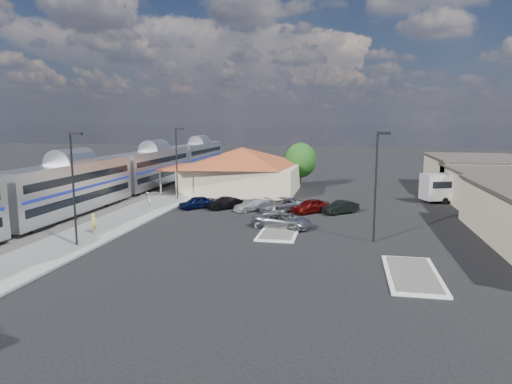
# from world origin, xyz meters

# --- Properties ---
(ground) EXTENTS (280.00, 280.00, 0.00)m
(ground) POSITION_xyz_m (0.00, 0.00, 0.00)
(ground) COLOR black
(ground) RESTS_ON ground
(railbed) EXTENTS (16.00, 100.00, 0.12)m
(railbed) POSITION_xyz_m (-21.00, 8.00, 0.06)
(railbed) COLOR #4C4944
(railbed) RESTS_ON ground
(platform) EXTENTS (5.50, 92.00, 0.18)m
(platform) POSITION_xyz_m (-12.00, 6.00, 0.09)
(platform) COLOR gray
(platform) RESTS_ON ground
(passenger_train) EXTENTS (3.00, 104.00, 5.55)m
(passenger_train) POSITION_xyz_m (-18.00, 4.56, 2.87)
(passenger_train) COLOR silver
(passenger_train) RESTS_ON ground
(freight_cars) EXTENTS (2.80, 46.00, 4.00)m
(freight_cars) POSITION_xyz_m (-24.00, 2.50, 1.93)
(freight_cars) COLOR black
(freight_cars) RESTS_ON ground
(station_depot) EXTENTS (18.35, 12.24, 6.20)m
(station_depot) POSITION_xyz_m (-4.56, 24.00, 3.13)
(station_depot) COLOR tan
(station_depot) RESTS_ON ground
(traffic_island_south) EXTENTS (3.30, 7.50, 0.21)m
(traffic_island_south) POSITION_xyz_m (4.00, 2.00, 0.10)
(traffic_island_south) COLOR silver
(traffic_island_south) RESTS_ON ground
(traffic_island_north) EXTENTS (3.30, 7.50, 0.21)m
(traffic_island_north) POSITION_xyz_m (14.00, -8.00, 0.10)
(traffic_island_north) COLOR silver
(traffic_island_north) RESTS_ON ground
(lamp_plat_s) EXTENTS (1.08, 0.25, 9.00)m
(lamp_plat_s) POSITION_xyz_m (-10.90, -6.00, 5.34)
(lamp_plat_s) COLOR black
(lamp_plat_s) RESTS_ON ground
(lamp_plat_n) EXTENTS (1.08, 0.25, 9.00)m
(lamp_plat_n) POSITION_xyz_m (-10.90, 16.00, 5.34)
(lamp_plat_n) COLOR black
(lamp_plat_n) RESTS_ON ground
(lamp_lot) EXTENTS (1.08, 0.25, 9.00)m
(lamp_lot) POSITION_xyz_m (12.10, 0.00, 5.34)
(lamp_lot) COLOR black
(lamp_lot) RESTS_ON ground
(tree_depot) EXTENTS (4.71, 4.71, 6.63)m
(tree_depot) POSITION_xyz_m (3.00, 30.00, 4.02)
(tree_depot) COLOR #382314
(tree_depot) RESTS_ON ground
(suv) EXTENTS (5.93, 3.87, 1.52)m
(suv) POSITION_xyz_m (3.97, 3.39, 0.76)
(suv) COLOR #929499
(suv) RESTS_ON ground
(coach_bus) EXTENTS (11.08, 6.02, 3.51)m
(coach_bus) POSITION_xyz_m (24.00, 21.36, 2.02)
(coach_bus) COLOR silver
(coach_bus) RESTS_ON ground
(person_a) EXTENTS (0.49, 0.68, 1.72)m
(person_a) POSITION_xyz_m (-11.67, -2.26, 1.04)
(person_a) COLOR #D3CE42
(person_a) RESTS_ON platform
(person_b) EXTENTS (0.77, 0.94, 1.76)m
(person_b) POSITION_xyz_m (-12.07, 9.50, 1.06)
(person_b) COLOR white
(person_b) RESTS_ON platform
(parked_car_a) EXTENTS (4.05, 4.08, 1.40)m
(parked_car_a) POSITION_xyz_m (-6.82, 10.95, 0.70)
(parked_car_a) COLOR #0C143C
(parked_car_a) RESTS_ON ground
(parked_car_b) EXTENTS (3.88, 3.96, 1.35)m
(parked_car_b) POSITION_xyz_m (-3.62, 11.25, 0.68)
(parked_car_b) COLOR black
(parked_car_b) RESTS_ON ground
(parked_car_c) EXTENTS (4.43, 4.31, 1.28)m
(parked_car_c) POSITION_xyz_m (-0.42, 10.95, 0.64)
(parked_car_c) COLOR silver
(parked_car_c) RESTS_ON ground
(parked_car_d) EXTENTS (5.68, 5.48, 1.50)m
(parked_car_d) POSITION_xyz_m (2.78, 11.25, 0.75)
(parked_car_d) COLOR gray
(parked_car_d) RESTS_ON ground
(parked_car_e) EXTENTS (4.43, 4.35, 1.51)m
(parked_car_e) POSITION_xyz_m (5.98, 10.95, 0.75)
(parked_car_e) COLOR maroon
(parked_car_e) RESTS_ON ground
(parked_car_f) EXTENTS (4.07, 3.86, 1.37)m
(parked_car_f) POSITION_xyz_m (9.18, 11.25, 0.69)
(parked_car_f) COLOR black
(parked_car_f) RESTS_ON ground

